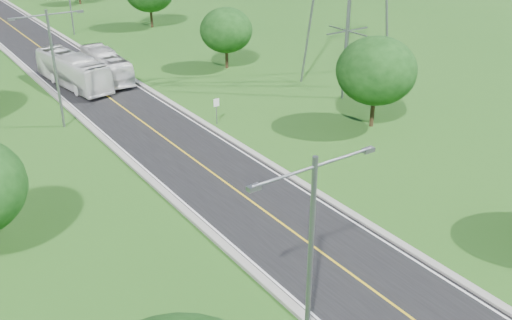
# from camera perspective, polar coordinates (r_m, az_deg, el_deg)

# --- Properties ---
(ground) EXTENTS (260.00, 260.00, 0.00)m
(ground) POSITION_cam_1_polar(r_m,az_deg,el_deg) (67.36, -17.66, 8.29)
(ground) COLOR #225517
(ground) RESTS_ON ground
(road) EXTENTS (8.00, 150.00, 0.06)m
(road) POSITION_cam_1_polar(r_m,az_deg,el_deg) (72.91, -19.17, 9.38)
(road) COLOR black
(road) RESTS_ON ground
(curb_left) EXTENTS (0.50, 150.00, 0.22)m
(curb_left) POSITION_cam_1_polar(r_m,az_deg,el_deg) (71.94, -22.42, 8.72)
(curb_left) COLOR gray
(curb_left) RESTS_ON ground
(curb_right) EXTENTS (0.50, 150.00, 0.22)m
(curb_right) POSITION_cam_1_polar(r_m,az_deg,el_deg) (74.08, -16.03, 10.11)
(curb_right) COLOR gray
(curb_right) RESTS_ON ground
(speed_limit_sign) EXTENTS (0.55, 0.09, 2.40)m
(speed_limit_sign) POSITION_cam_1_polar(r_m,az_deg,el_deg) (49.50, -3.98, 5.32)
(speed_limit_sign) COLOR slate
(speed_limit_sign) RESTS_ON ground
(streetlight_near_left) EXTENTS (5.90, 0.25, 10.00)m
(streetlight_near_left) POSITION_cam_1_polar(r_m,az_deg,el_deg) (22.66, 5.50, -8.95)
(streetlight_near_left) COLOR slate
(streetlight_near_left) RESTS_ON ground
(streetlight_mid_left) EXTENTS (5.90, 0.25, 10.00)m
(streetlight_mid_left) POSITION_cam_1_polar(r_m,az_deg,el_deg) (50.29, -19.57, 9.43)
(streetlight_mid_left) COLOR slate
(streetlight_mid_left) RESTS_ON ground
(tree_rb) EXTENTS (6.72, 6.72, 7.82)m
(tree_rb) POSITION_cam_1_polar(r_m,az_deg,el_deg) (48.94, 11.94, 8.73)
(tree_rb) COLOR black
(tree_rb) RESTS_ON ground
(tree_rc) EXTENTS (5.88, 5.88, 6.84)m
(tree_rc) POSITION_cam_1_polar(r_m,az_deg,el_deg) (65.11, -3.01, 12.84)
(tree_rc) COLOR black
(tree_rc) RESTS_ON ground
(bus_outbound) EXTENTS (3.11, 10.79, 2.97)m
(bus_outbound) POSITION_cam_1_polar(r_m,az_deg,el_deg) (63.66, -14.75, 9.14)
(bus_outbound) COLOR white
(bus_outbound) RESTS_ON road
(bus_inbound) EXTENTS (4.24, 12.20, 3.33)m
(bus_inbound) POSITION_cam_1_polar(r_m,az_deg,el_deg) (62.20, -17.85, 8.54)
(bus_inbound) COLOR white
(bus_inbound) RESTS_ON road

